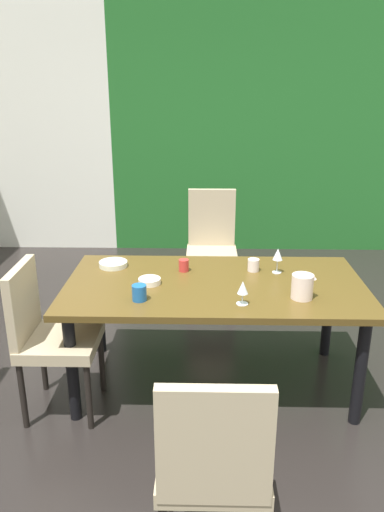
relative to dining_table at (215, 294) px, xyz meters
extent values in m
cube|color=black|center=(-0.24, -0.27, -0.66)|extent=(5.59, 6.35, 0.02)
cube|color=silver|center=(-2.08, 2.86, 0.76)|extent=(1.92, 0.10, 2.81)
cube|color=#216124|center=(0.72, 2.86, 0.76)|extent=(3.67, 0.10, 2.81)
cube|color=#523D19|center=(0.00, 0.00, 0.06)|extent=(1.86, 0.98, 0.04)
cylinder|color=black|center=(-0.83, 0.39, -0.31)|extent=(0.07, 0.07, 0.68)
cylinder|color=black|center=(0.83, 0.39, -0.31)|extent=(0.07, 0.07, 0.68)
cylinder|color=black|center=(-0.83, -0.39, -0.31)|extent=(0.07, 0.07, 0.68)
cylinder|color=black|center=(0.83, -0.39, -0.31)|extent=(0.07, 0.07, 0.68)
cube|color=tan|center=(-0.03, -1.25, -0.19)|extent=(0.44, 0.44, 0.07)
cube|color=tan|center=(-0.03, -1.45, 0.05)|extent=(0.42, 0.05, 0.48)
cylinder|color=black|center=(-0.22, -1.06, -0.44)|extent=(0.04, 0.04, 0.43)
cylinder|color=black|center=(0.16, -1.06, -0.44)|extent=(0.04, 0.04, 0.43)
cube|color=tan|center=(0.00, 1.25, -0.19)|extent=(0.44, 0.44, 0.07)
cube|color=tan|center=(0.00, 1.45, 0.09)|extent=(0.42, 0.05, 0.55)
cylinder|color=black|center=(0.19, 1.06, -0.44)|extent=(0.04, 0.04, 0.43)
cylinder|color=black|center=(-0.19, 1.06, -0.44)|extent=(0.04, 0.04, 0.43)
cylinder|color=black|center=(0.19, 1.44, -0.44)|extent=(0.04, 0.04, 0.43)
cylinder|color=black|center=(-0.19, 1.44, -0.44)|extent=(0.04, 0.04, 0.43)
cube|color=tan|center=(-0.91, -0.29, -0.19)|extent=(0.44, 0.44, 0.07)
cube|color=tan|center=(-1.11, -0.29, 0.05)|extent=(0.05, 0.42, 0.47)
cylinder|color=black|center=(-0.72, -0.10, -0.44)|extent=(0.04, 0.04, 0.43)
cylinder|color=black|center=(-0.72, -0.48, -0.44)|extent=(0.04, 0.04, 0.43)
cylinder|color=black|center=(-1.10, -0.10, -0.44)|extent=(0.04, 0.04, 0.43)
cylinder|color=black|center=(-1.10, -0.48, -0.44)|extent=(0.04, 0.04, 0.43)
cylinder|color=silver|center=(0.15, -0.31, 0.08)|extent=(0.07, 0.07, 0.00)
cylinder|color=silver|center=(0.15, -0.31, 0.11)|extent=(0.01, 0.01, 0.06)
cone|color=silver|center=(0.15, -0.31, 0.18)|extent=(0.06, 0.06, 0.07)
cylinder|color=silver|center=(0.41, 0.18, 0.08)|extent=(0.06, 0.06, 0.00)
cylinder|color=silver|center=(0.41, 0.18, 0.12)|extent=(0.01, 0.01, 0.09)
cone|color=silver|center=(0.41, 0.18, 0.20)|extent=(0.06, 0.06, 0.08)
cylinder|color=silver|center=(-0.68, 0.27, 0.09)|extent=(0.19, 0.19, 0.04)
cylinder|color=white|center=(-0.41, -0.03, 0.09)|extent=(0.14, 0.14, 0.04)
cylinder|color=silver|center=(0.26, 0.21, 0.12)|extent=(0.08, 0.08, 0.08)
cylinder|color=#1D5A9F|center=(-0.44, -0.28, 0.12)|extent=(0.08, 0.08, 0.09)
cylinder|color=red|center=(-0.20, 0.19, 0.12)|extent=(0.07, 0.07, 0.08)
cylinder|color=beige|center=(0.50, -0.22, 0.15)|extent=(0.13, 0.13, 0.14)
cone|color=beige|center=(0.55, -0.22, 0.21)|extent=(0.04, 0.04, 0.03)
camera|label=1|loc=(-0.07, -2.88, 1.27)|focal=35.00mm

